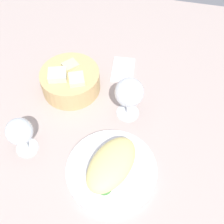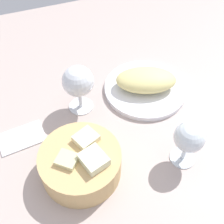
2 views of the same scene
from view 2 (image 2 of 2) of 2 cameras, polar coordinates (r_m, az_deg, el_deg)
The scene contains 8 objects.
ground_plane at distance 71.56cm, azimuth 4.82°, elevation -5.67°, with size 140.00×140.00×2.00cm, color #B19F98.
plate at distance 81.26cm, azimuth 6.67°, elevation 4.72°, with size 23.06×23.06×1.40cm, color white.
omelette at distance 78.97cm, azimuth 6.88°, elevation 6.42°, with size 16.62×9.63×5.22cm, color #E2D484.
lettuce_garnish at distance 82.08cm, azimuth 10.28°, elevation 6.06°, with size 3.63×3.63×1.35cm, color #40803C.
bread_basket at distance 62.80cm, azimuth -6.21°, elevation -10.07°, with size 17.76×17.76×8.80cm.
wine_glass_near at distance 71.01cm, azimuth -6.84°, elevation 5.90°, with size 7.99×7.99×13.43cm.
wine_glass_far at distance 62.86cm, azimuth 15.24°, elevation -5.21°, with size 6.80×6.80×11.90cm.
folded_napkin at distance 73.59cm, azimuth -17.75°, elevation -4.86°, with size 11.00×7.00×0.80cm, color white.
Camera 2 is at (20.22, 35.70, 57.63)cm, focal length 45.43 mm.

